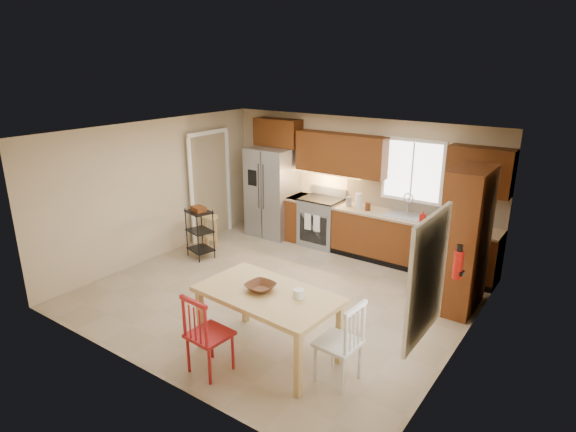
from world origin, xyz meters
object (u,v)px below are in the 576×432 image
(table_bowl, at_px, (261,291))
(chair_red, at_px, (209,333))
(pantry, at_px, (466,240))
(fire_extinguisher, at_px, (458,265))
(dining_table, at_px, (268,324))
(chair_white, at_px, (338,341))
(utility_cart, at_px, (200,233))
(range_stove, at_px, (322,222))
(bar_stool, at_px, (211,231))
(refrigerator, at_px, (273,192))
(soap_bottle, at_px, (423,216))
(table_jar, at_px, (299,295))

(table_bowl, bearing_deg, chair_red, -110.51)
(pantry, xyz_separation_m, table_bowl, (-1.67, -2.60, -0.21))
(fire_extinguisher, distance_m, dining_table, 2.44)
(chair_white, xyz_separation_m, utility_cart, (-3.85, 1.69, -0.04))
(utility_cart, bearing_deg, range_stove, 66.52)
(bar_stool, bearing_deg, refrigerator, 78.56)
(soap_bottle, height_order, pantry, pantry)
(fire_extinguisher, height_order, table_jar, fire_extinguisher)
(refrigerator, height_order, chair_red, refrigerator)
(chair_red, bearing_deg, chair_white, 32.11)
(utility_cart, bearing_deg, chair_red, -27.77)
(table_jar, distance_m, bar_stool, 4.12)
(table_bowl, xyz_separation_m, bar_stool, (-3.00, 2.24, -0.53))
(chair_red, distance_m, chair_white, 1.48)
(fire_extinguisher, height_order, utility_cart, fire_extinguisher)
(dining_table, distance_m, utility_cart, 3.38)
(soap_bottle, distance_m, bar_stool, 3.99)
(table_jar, xyz_separation_m, bar_stool, (-3.48, 2.13, -0.56))
(chair_white, bearing_deg, utility_cart, 70.05)
(refrigerator, bearing_deg, chair_red, -62.03)
(bar_stool, bearing_deg, table_jar, -19.85)
(chair_white, distance_m, bar_stool, 4.62)
(dining_table, xyz_separation_m, bar_stool, (-3.11, 2.24, -0.10))
(pantry, bearing_deg, utility_cart, -169.19)
(range_stove, relative_size, utility_cart, 0.99)
(chair_white, bearing_deg, chair_red, 122.11)
(chair_red, bearing_deg, pantry, 63.27)
(soap_bottle, xyz_separation_m, chair_white, (0.33, -3.45, -0.49))
(soap_bottle, relative_size, chair_white, 0.19)
(refrigerator, xyz_separation_m, range_stove, (1.15, 0.06, -0.45))
(chair_red, bearing_deg, bar_stool, 137.53)
(table_jar, relative_size, utility_cart, 0.17)
(bar_stool, bearing_deg, soap_bottle, 30.26)
(refrigerator, height_order, range_stove, refrigerator)
(chair_red, height_order, table_jar, chair_red)
(range_stove, xyz_separation_m, dining_table, (1.41, -3.58, -0.04))
(refrigerator, bearing_deg, table_bowl, -55.08)
(soap_bottle, distance_m, chair_white, 3.50)
(table_jar, bearing_deg, bar_stool, 148.56)
(table_bowl, relative_size, utility_cart, 0.37)
(utility_cart, bearing_deg, dining_table, -15.59)
(chair_white, xyz_separation_m, table_bowl, (-1.06, -0.05, 0.34))
(chair_red, distance_m, bar_stool, 4.00)
(chair_red, xyz_separation_m, utility_cart, (-2.55, 2.39, -0.04))
(utility_cart, bearing_deg, table_jar, -11.13)
(soap_bottle, distance_m, utility_cart, 3.96)
(range_stove, height_order, fire_extinguisher, fire_extinguisher)
(soap_bottle, relative_size, chair_red, 0.19)
(refrigerator, distance_m, bar_stool, 1.52)
(chair_white, bearing_deg, table_bowl, 96.52)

